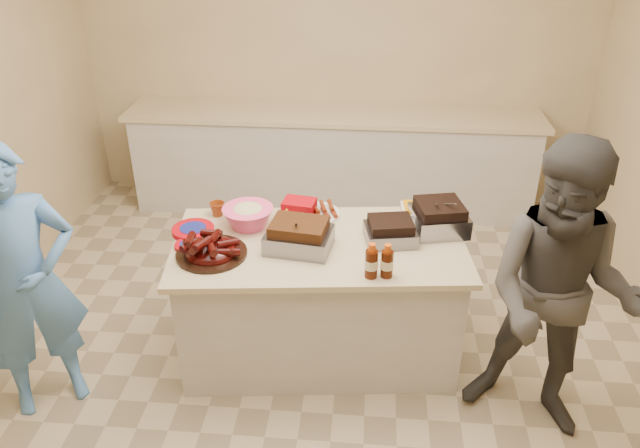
# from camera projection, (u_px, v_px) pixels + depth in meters

# --- Properties ---
(room) EXTENTS (4.50, 5.00, 2.70)m
(room) POSITION_uv_depth(u_px,v_px,m) (308.00, 364.00, 3.92)
(room) COLOR #D4BA89
(room) RESTS_ON ground
(back_counter) EXTENTS (3.60, 0.64, 0.90)m
(back_counter) POSITION_uv_depth(u_px,v_px,m) (333.00, 160.00, 5.61)
(back_counter) COLOR beige
(back_counter) RESTS_ON ground
(island) EXTENTS (1.79, 1.07, 0.81)m
(island) POSITION_uv_depth(u_px,v_px,m) (319.00, 350.00, 4.04)
(island) COLOR beige
(island) RESTS_ON ground
(rib_platter) EXTENTS (0.53, 0.53, 0.16)m
(rib_platter) POSITION_uv_depth(u_px,v_px,m) (212.00, 255.00, 3.53)
(rib_platter) COLOR #3B0604
(rib_platter) RESTS_ON island
(pulled_pork_tray) EXTENTS (0.40, 0.32, 0.11)m
(pulled_pork_tray) POSITION_uv_depth(u_px,v_px,m) (299.00, 248.00, 3.59)
(pulled_pork_tray) COLOR #47230F
(pulled_pork_tray) RESTS_ON island
(brisket_tray) EXTENTS (0.33, 0.29, 0.09)m
(brisket_tray) POSITION_uv_depth(u_px,v_px,m) (390.00, 241.00, 3.66)
(brisket_tray) COLOR black
(brisket_tray) RESTS_ON island
(roasting_pan) EXTENTS (0.37, 0.37, 0.12)m
(roasting_pan) POSITION_uv_depth(u_px,v_px,m) (438.00, 230.00, 3.78)
(roasting_pan) COLOR gray
(roasting_pan) RESTS_ON island
(coleslaw_bowl) EXTENTS (0.34, 0.34, 0.21)m
(coleslaw_bowl) POSITION_uv_depth(u_px,v_px,m) (249.00, 226.00, 3.82)
(coleslaw_bowl) COLOR #FF4C86
(coleslaw_bowl) RESTS_ON island
(sausage_plate) EXTENTS (0.41, 0.41, 0.05)m
(sausage_plate) POSITION_uv_depth(u_px,v_px,m) (315.00, 214.00, 3.95)
(sausage_plate) COLOR silver
(sausage_plate) RESTS_ON island
(mac_cheese_dish) EXTENTS (0.30, 0.23, 0.07)m
(mac_cheese_dish) POSITION_uv_depth(u_px,v_px,m) (424.00, 216.00, 3.93)
(mac_cheese_dish) COLOR #FEA500
(mac_cheese_dish) RESTS_ON island
(bbq_bottle_a) EXTENTS (0.08, 0.08, 0.20)m
(bbq_bottle_a) POSITION_uv_depth(u_px,v_px,m) (371.00, 276.00, 3.34)
(bbq_bottle_a) COLOR #391203
(bbq_bottle_a) RESTS_ON island
(bbq_bottle_b) EXTENTS (0.07, 0.07, 0.20)m
(bbq_bottle_b) POSITION_uv_depth(u_px,v_px,m) (386.00, 276.00, 3.34)
(bbq_bottle_b) COLOR #391203
(bbq_bottle_b) RESTS_ON island
(mustard_bottle) EXTENTS (0.04, 0.04, 0.11)m
(mustard_bottle) POSITION_uv_depth(u_px,v_px,m) (287.00, 224.00, 3.84)
(mustard_bottle) COLOR gold
(mustard_bottle) RESTS_ON island
(sauce_bowl) EXTENTS (0.13, 0.05, 0.13)m
(sauce_bowl) POSITION_uv_depth(u_px,v_px,m) (312.00, 226.00, 3.82)
(sauce_bowl) COLOR silver
(sauce_bowl) RESTS_ON island
(plate_stack_large) EXTENTS (0.28, 0.28, 0.03)m
(plate_stack_large) POSITION_uv_depth(u_px,v_px,m) (193.00, 232.00, 3.75)
(plate_stack_large) COLOR #AA040E
(plate_stack_large) RESTS_ON island
(plate_stack_small) EXTENTS (0.18, 0.18, 0.02)m
(plate_stack_small) POSITION_uv_depth(u_px,v_px,m) (189.00, 247.00, 3.60)
(plate_stack_small) COLOR #AA040E
(plate_stack_small) RESTS_ON island
(plastic_cup) EXTENTS (0.11, 0.10, 0.10)m
(plastic_cup) POSITION_uv_depth(u_px,v_px,m) (218.00, 215.00, 3.94)
(plastic_cup) COLOR #823611
(plastic_cup) RESTS_ON island
(basket_stack) EXTENTS (0.22, 0.18, 0.10)m
(basket_stack) POSITION_uv_depth(u_px,v_px,m) (299.00, 215.00, 3.95)
(basket_stack) COLOR #AA040E
(basket_stack) RESTS_ON island
(guest_blue) EXTENTS (1.39, 1.64, 0.38)m
(guest_blue) POSITION_uv_depth(u_px,v_px,m) (57.00, 395.00, 3.68)
(guest_blue) COLOR #4C7FC1
(guest_blue) RESTS_ON ground
(guest_gray) EXTENTS (1.35, 1.85, 0.63)m
(guest_gray) POSITION_uv_depth(u_px,v_px,m) (532.00, 417.00, 3.53)
(guest_gray) COLOR #484541
(guest_gray) RESTS_ON ground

